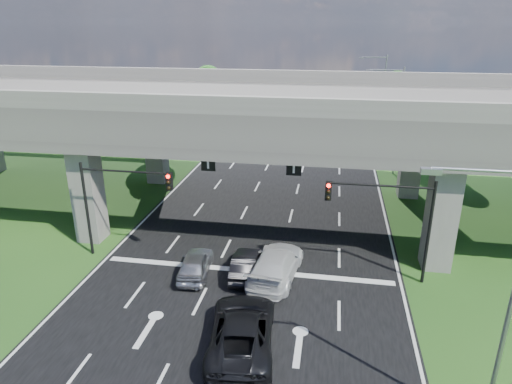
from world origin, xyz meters
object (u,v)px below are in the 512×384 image
(streetlight_beyond, at_px, (381,89))
(car_dark, at_px, (245,265))
(car_white, at_px, (276,264))
(car_silver, at_px, (195,264))
(streetlight_far, at_px, (395,113))
(streetlight_near, at_px, (501,288))
(signal_left, at_px, (118,194))
(car_trailing, at_px, (242,330))
(signal_right, at_px, (390,211))

(streetlight_beyond, bearing_deg, car_dark, -105.19)
(streetlight_beyond, height_order, car_dark, streetlight_beyond)
(car_white, bearing_deg, car_silver, 11.93)
(streetlight_beyond, distance_m, car_silver, 39.92)
(streetlight_far, bearing_deg, streetlight_near, -90.00)
(streetlight_beyond, xyz_separation_m, car_silver, (-12.88, -37.43, -5.12))
(car_dark, bearing_deg, streetlight_beyond, -108.67)
(car_white, bearing_deg, streetlight_far, -104.98)
(streetlight_near, relative_size, streetlight_beyond, 1.00)
(streetlight_far, height_order, car_dark, streetlight_far)
(streetlight_beyond, relative_size, car_white, 1.71)
(streetlight_beyond, bearing_deg, car_silver, -108.99)
(signal_left, distance_m, car_trailing, 11.81)
(streetlight_far, distance_m, streetlight_beyond, 16.00)
(signal_left, relative_size, car_dark, 1.49)
(streetlight_far, distance_m, car_dark, 23.84)
(signal_left, xyz_separation_m, car_silver, (5.04, -1.37, -3.46))
(streetlight_near, distance_m, car_silver, 16.30)
(streetlight_far, relative_size, car_silver, 2.45)
(car_dark, distance_m, car_white, 1.76)
(signal_left, bearing_deg, car_white, -5.59)
(streetlight_beyond, relative_size, car_silver, 2.45)
(signal_left, height_order, car_silver, signal_left)
(signal_right, distance_m, car_trailing, 10.27)
(streetlight_near, bearing_deg, car_dark, 138.14)
(streetlight_near, height_order, car_silver, streetlight_near)
(streetlight_beyond, bearing_deg, streetlight_near, -90.00)
(streetlight_near, distance_m, car_dark, 14.44)
(streetlight_far, bearing_deg, signal_right, -96.47)
(signal_right, distance_m, streetlight_beyond, 36.17)
(streetlight_beyond, bearing_deg, car_trailing, -101.82)
(car_dark, xyz_separation_m, car_trailing, (1.03, -6.06, 0.18))
(car_trailing, bearing_deg, car_silver, -62.44)
(car_trailing, bearing_deg, streetlight_far, -115.37)
(car_white, bearing_deg, streetlight_beyond, -96.06)
(streetlight_near, xyz_separation_m, car_trailing, (-9.01, 2.94, -4.98))
(streetlight_near, height_order, streetlight_beyond, same)
(signal_right, height_order, car_trailing, signal_right)
(car_silver, bearing_deg, car_dark, -177.49)
(streetlight_far, xyz_separation_m, car_dark, (-10.04, -21.00, -5.15))
(car_white, xyz_separation_m, car_trailing, (-0.71, -6.06, -0.01))
(car_silver, bearing_deg, signal_right, -178.73)
(streetlight_near, bearing_deg, streetlight_beyond, 90.00)
(streetlight_far, relative_size, streetlight_beyond, 1.00)
(car_dark, bearing_deg, car_white, 176.52)
(car_silver, xyz_separation_m, car_dark, (2.84, 0.43, -0.03))
(car_silver, bearing_deg, car_white, 179.26)
(signal_right, bearing_deg, signal_left, 180.00)
(streetlight_near, relative_size, car_trailing, 1.65)
(car_silver, bearing_deg, streetlight_far, -127.11)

